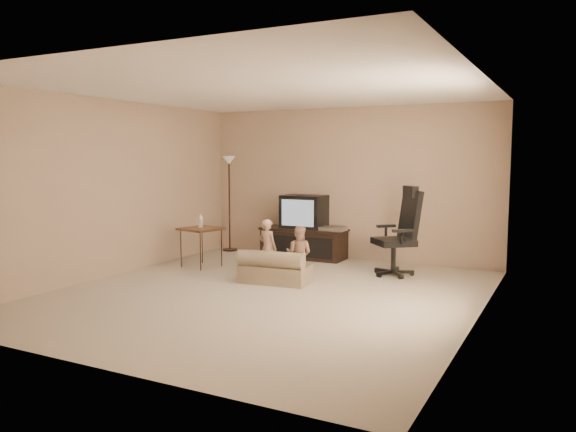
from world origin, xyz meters
name	(u,v)px	position (x,y,z in m)	size (l,w,h in m)	color
floor	(266,294)	(0.00, 0.00, 0.00)	(5.50, 5.50, 0.00)	beige
room_shell	(265,171)	(0.00, 0.00, 1.52)	(5.50, 5.50, 5.50)	white
tv_stand	(304,232)	(-0.67, 2.49, 0.44)	(1.48, 0.55, 1.06)	black
office_chair	(399,243)	(1.14, 1.85, 0.46)	(0.83, 0.83, 1.28)	black
side_table	(201,229)	(-1.75, 1.07, 0.59)	(0.65, 0.65, 0.82)	brown
floor_lamp	(229,182)	(-2.19, 2.55, 1.25)	(0.27, 0.27, 1.71)	black
child_sofa	(274,270)	(-0.21, 0.59, 0.18)	(0.98, 0.63, 0.45)	gray
toddler_left	(268,248)	(-0.45, 0.85, 0.41)	(0.30, 0.22, 0.83)	tan
toddler_right	(299,254)	(0.04, 0.85, 0.38)	(0.37, 0.20, 0.76)	tan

